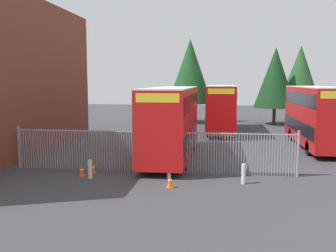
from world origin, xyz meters
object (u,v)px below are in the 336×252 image
(bollard_near_left, at_px, (90,169))
(traffic_cone_by_gate, at_px, (82,170))
(double_decker_bus_behind_fence_left, at_px, (316,114))
(bollard_near_right, at_px, (243,174))
(traffic_cone_mid_forecourt, at_px, (93,168))
(bollard_center_front, at_px, (169,169))
(double_decker_bus_near_gate, at_px, (172,120))
(double_decker_bus_behind_fence_right, at_px, (221,107))
(traffic_cone_near_kerb, at_px, (170,181))

(bollard_near_left, relative_size, traffic_cone_by_gate, 1.61)
(double_decker_bus_behind_fence_left, height_order, bollard_near_right, double_decker_bus_behind_fence_left)
(bollard_near_right, bearing_deg, traffic_cone_mid_forecourt, 172.54)
(double_decker_bus_behind_fence_left, distance_m, bollard_center_front, 14.17)
(bollard_near_right, xyz_separation_m, traffic_cone_by_gate, (-8.05, 0.36, -0.19))
(double_decker_bus_near_gate, bearing_deg, traffic_cone_by_gate, -126.90)
(double_decker_bus_behind_fence_left, height_order, double_decker_bus_behind_fence_right, same)
(double_decker_bus_behind_fence_left, height_order, traffic_cone_by_gate, double_decker_bus_behind_fence_left)
(bollard_near_right, distance_m, traffic_cone_by_gate, 8.06)
(double_decker_bus_near_gate, height_order, traffic_cone_near_kerb, double_decker_bus_near_gate)
(traffic_cone_by_gate, bearing_deg, bollard_near_left, -35.26)
(double_decker_bus_near_gate, xyz_separation_m, bollard_near_right, (4.12, -5.60, -1.95))
(traffic_cone_near_kerb, bearing_deg, traffic_cone_mid_forecourt, 154.04)
(double_decker_bus_behind_fence_left, xyz_separation_m, bollard_near_left, (-13.21, -11.03, -1.95))
(bollard_center_front, bearing_deg, bollard_near_left, -171.81)
(bollard_near_left, distance_m, bollard_center_front, 3.91)
(double_decker_bus_behind_fence_left, bearing_deg, double_decker_bus_near_gate, -151.40)
(bollard_near_right, bearing_deg, double_decker_bus_behind_fence_right, 93.34)
(double_decker_bus_behind_fence_left, relative_size, traffic_cone_mid_forecourt, 18.32)
(double_decker_bus_near_gate, relative_size, bollard_near_left, 11.38)
(bollard_center_front, height_order, traffic_cone_near_kerb, bollard_center_front)
(traffic_cone_mid_forecourt, height_order, traffic_cone_near_kerb, same)
(double_decker_bus_near_gate, bearing_deg, traffic_cone_near_kerb, -83.32)
(double_decker_bus_behind_fence_right, bearing_deg, traffic_cone_by_gate, -111.14)
(traffic_cone_by_gate, xyz_separation_m, traffic_cone_near_kerb, (4.72, -1.48, 0.00))
(traffic_cone_mid_forecourt, bearing_deg, bollard_near_right, -7.46)
(double_decker_bus_behind_fence_left, relative_size, traffic_cone_near_kerb, 18.32)
(double_decker_bus_behind_fence_right, height_order, bollard_near_right, double_decker_bus_behind_fence_right)
(double_decker_bus_near_gate, relative_size, bollard_center_front, 11.38)
(double_decker_bus_behind_fence_left, bearing_deg, double_decker_bus_behind_fence_right, 132.59)
(bollard_center_front, distance_m, traffic_cone_near_kerb, 1.66)
(double_decker_bus_behind_fence_right, bearing_deg, bollard_center_front, -98.01)
(double_decker_bus_near_gate, distance_m, double_decker_bus_behind_fence_left, 11.24)
(double_decker_bus_behind_fence_right, distance_m, traffic_cone_near_kerb, 19.76)
(double_decker_bus_behind_fence_left, xyz_separation_m, traffic_cone_near_kerb, (-9.08, -12.09, -2.13))
(traffic_cone_by_gate, bearing_deg, bollard_center_front, 1.84)
(double_decker_bus_near_gate, distance_m, traffic_cone_by_gate, 6.88)
(bollard_center_front, xyz_separation_m, bollard_near_right, (3.59, -0.51, 0.00))
(double_decker_bus_behind_fence_right, relative_size, bollard_near_right, 11.38)
(double_decker_bus_behind_fence_left, xyz_separation_m, bollard_near_right, (-5.75, -10.98, -1.95))
(double_decker_bus_behind_fence_right, relative_size, bollard_center_front, 11.38)
(traffic_cone_by_gate, bearing_deg, bollard_near_right, -2.59)
(double_decker_bus_near_gate, bearing_deg, double_decker_bus_behind_fence_right, 76.63)
(double_decker_bus_behind_fence_left, height_order, bollard_near_left, double_decker_bus_behind_fence_left)
(double_decker_bus_behind_fence_left, bearing_deg, traffic_cone_by_gate, -142.43)
(double_decker_bus_near_gate, height_order, double_decker_bus_behind_fence_right, same)
(double_decker_bus_behind_fence_left, relative_size, traffic_cone_by_gate, 18.32)
(double_decker_bus_near_gate, bearing_deg, bollard_near_left, -120.64)
(double_decker_bus_near_gate, distance_m, traffic_cone_mid_forecourt, 6.20)
(bollard_center_front, height_order, bollard_near_right, same)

